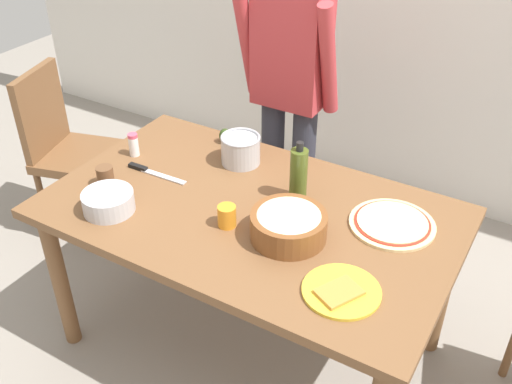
% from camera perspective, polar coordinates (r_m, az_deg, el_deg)
% --- Properties ---
extents(ground, '(8.00, 8.00, 0.00)m').
position_cam_1_polar(ground, '(2.81, -0.54, -14.33)').
color(ground, gray).
extents(dining_table, '(1.60, 0.96, 0.76)m').
position_cam_1_polar(dining_table, '(2.35, -0.62, -3.44)').
color(dining_table, brown).
rests_on(dining_table, ground).
extents(person_cook, '(0.49, 0.25, 1.62)m').
position_cam_1_polar(person_cook, '(2.88, 3.31, 10.26)').
color(person_cook, '#2D2D38').
rests_on(person_cook, ground).
extents(chair_wooden_left, '(0.49, 0.49, 0.95)m').
position_cam_1_polar(chair_wooden_left, '(3.33, -17.98, 4.41)').
color(chair_wooden_left, brown).
rests_on(chair_wooden_left, ground).
extents(pizza_raw_on_board, '(0.32, 0.32, 0.02)m').
position_cam_1_polar(pizza_raw_on_board, '(2.26, 13.08, -3.00)').
color(pizza_raw_on_board, beige).
rests_on(pizza_raw_on_board, dining_table).
extents(plate_with_slice, '(0.26, 0.26, 0.02)m').
position_cam_1_polar(plate_with_slice, '(1.95, 8.25, -9.51)').
color(plate_with_slice, gold).
rests_on(plate_with_slice, dining_table).
extents(popcorn_bowl, '(0.28, 0.28, 0.11)m').
position_cam_1_polar(popcorn_bowl, '(2.12, 3.18, -3.07)').
color(popcorn_bowl, brown).
rests_on(popcorn_bowl, dining_table).
extents(mixing_bowl_steel, '(0.20, 0.20, 0.08)m').
position_cam_1_polar(mixing_bowl_steel, '(2.34, -14.14, -0.93)').
color(mixing_bowl_steel, '#B7B7BC').
rests_on(mixing_bowl_steel, dining_table).
extents(olive_oil_bottle, '(0.07, 0.07, 0.26)m').
position_cam_1_polar(olive_oil_bottle, '(2.30, 4.15, 1.73)').
color(olive_oil_bottle, '#47561E').
rests_on(olive_oil_bottle, dining_table).
extents(steel_pot, '(0.17, 0.17, 0.13)m').
position_cam_1_polar(steel_pot, '(2.56, -1.50, 4.17)').
color(steel_pot, '#B7B7BC').
rests_on(steel_pot, dining_table).
extents(cup_orange, '(0.07, 0.07, 0.08)m').
position_cam_1_polar(cup_orange, '(2.19, -2.84, -2.35)').
color(cup_orange, orange).
rests_on(cup_orange, dining_table).
extents(cup_small_brown, '(0.07, 0.07, 0.08)m').
position_cam_1_polar(cup_small_brown, '(2.49, -14.41, 1.50)').
color(cup_small_brown, brown).
rests_on(cup_small_brown, dining_table).
extents(salt_shaker, '(0.04, 0.04, 0.11)m').
position_cam_1_polar(salt_shaker, '(2.67, -11.79, 4.52)').
color(salt_shaker, white).
rests_on(salt_shaker, dining_table).
extents(chef_knife, '(0.29, 0.03, 0.02)m').
position_cam_1_polar(chef_knife, '(2.55, -10.27, 1.98)').
color(chef_knife, silver).
rests_on(chef_knife, dining_table).
extents(avocado, '(0.06, 0.06, 0.07)m').
position_cam_1_polar(avocado, '(2.73, -3.02, 5.48)').
color(avocado, '#2D4219').
rests_on(avocado, dining_table).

